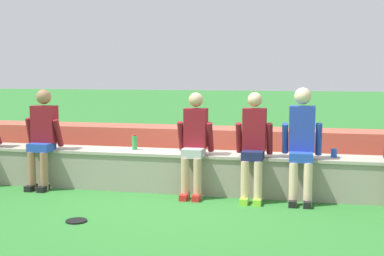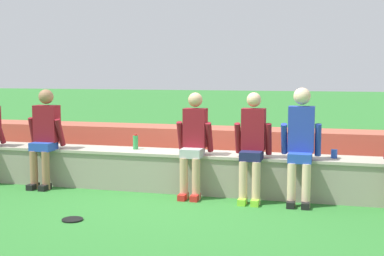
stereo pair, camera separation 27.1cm
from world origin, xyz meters
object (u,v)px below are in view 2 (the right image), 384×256
person_left_of_center (45,134)px  plastic_cup_left_end (334,154)px  frisbee (72,220)px  person_center (194,142)px  plastic_cup_middle (40,141)px  person_right_of_center (252,144)px  person_far_right (301,141)px  water_bottle_near_right (136,142)px

person_left_of_center → plastic_cup_left_end: size_ratio=12.55×
plastic_cup_left_end → frisbee: plastic_cup_left_end is taller
person_center → plastic_cup_middle: bearing=172.5°
person_left_of_center → person_right_of_center: size_ratio=1.01×
person_far_right → person_left_of_center: bearing=-180.0°
person_far_right → frisbee: size_ratio=6.19×
person_center → person_right_of_center: 0.80m
plastic_cup_middle → person_right_of_center: bearing=-6.2°
plastic_cup_left_end → person_right_of_center: bearing=-162.7°
plastic_cup_left_end → person_far_right: bearing=-144.0°
person_far_right → plastic_cup_left_end: 0.55m
person_right_of_center → plastic_cup_left_end: (1.04, 0.32, -0.14)m
person_far_right → plastic_cup_middle: bearing=175.0°
person_far_right → frisbee: person_far_right is taller
plastic_cup_middle → plastic_cup_left_end: (4.40, -0.04, -0.00)m
person_center → person_far_right: (1.42, -0.01, 0.05)m
person_right_of_center → person_far_right: bearing=1.7°
person_left_of_center → plastic_cup_middle: bearing=130.6°
person_left_of_center → plastic_cup_left_end: bearing=4.3°
person_center → frisbee: (-1.04, -1.49, -0.74)m
person_right_of_center → plastic_cup_left_end: bearing=17.3°
person_right_of_center → person_left_of_center: bearing=179.7°
water_bottle_near_right → plastic_cup_middle: bearing=180.0°
frisbee → plastic_cup_left_end: bearing=31.7°
plastic_cup_middle → frisbee: plastic_cup_middle is taller
person_far_right → plastic_cup_middle: size_ratio=12.39×
person_right_of_center → plastic_cup_left_end: 1.10m
person_right_of_center → frisbee: person_right_of_center is taller
person_left_of_center → frisbee: bearing=-50.4°
water_bottle_near_right → plastic_cup_middle: (-1.58, 0.00, -0.05)m
person_right_of_center → plastic_cup_middle: person_right_of_center is taller
person_far_right → plastic_cup_left_end: person_far_right is taller
person_right_of_center → person_far_right: 0.62m
person_right_of_center → person_center: bearing=177.9°
person_center → person_right_of_center: (0.80, -0.03, 0.00)m
person_left_of_center → frisbee: person_left_of_center is taller
water_bottle_near_right → plastic_cup_middle: 1.58m
person_center → water_bottle_near_right: size_ratio=6.27×
person_center → person_left_of_center: bearing=-179.6°
person_center → plastic_cup_middle: (-2.56, 0.34, -0.13)m
plastic_cup_middle → frisbee: (1.52, -1.82, -0.61)m
person_center → person_far_right: size_ratio=0.95×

